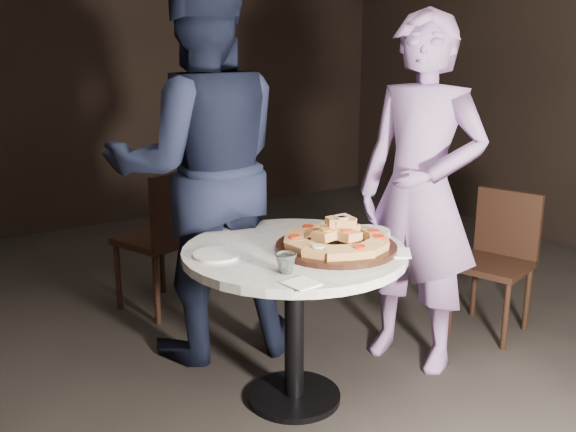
% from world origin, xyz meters
% --- Properties ---
extents(floor, '(7.00, 7.00, 0.00)m').
position_xyz_m(floor, '(0.00, 0.00, 0.00)').
color(floor, black).
rests_on(floor, ground).
extents(table, '(0.97, 0.97, 0.71)m').
position_xyz_m(table, '(-0.09, 0.14, 0.58)').
color(table, black).
rests_on(table, ground).
extents(serving_board, '(0.62, 0.62, 0.02)m').
position_xyz_m(serving_board, '(0.05, 0.03, 0.72)').
color(serving_board, black).
rests_on(serving_board, table).
extents(focaccia_pile, '(0.45, 0.46, 0.12)m').
position_xyz_m(focaccia_pile, '(0.05, 0.03, 0.77)').
color(focaccia_pile, tan).
rests_on(focaccia_pile, serving_board).
extents(plate_left, '(0.24, 0.24, 0.01)m').
position_xyz_m(plate_left, '(-0.40, 0.23, 0.72)').
color(plate_left, white).
rests_on(plate_left, table).
extents(plate_right, '(0.21, 0.21, 0.01)m').
position_xyz_m(plate_right, '(0.33, 0.15, 0.72)').
color(plate_right, white).
rests_on(plate_right, table).
extents(water_glass, '(0.10, 0.10, 0.08)m').
position_xyz_m(water_glass, '(-0.28, -0.09, 0.75)').
color(water_glass, silver).
rests_on(water_glass, table).
extents(napkin_near, '(0.12, 0.12, 0.01)m').
position_xyz_m(napkin_near, '(-0.30, -0.22, 0.72)').
color(napkin_near, white).
rests_on(napkin_near, table).
extents(napkin_far, '(0.18, 0.18, 0.01)m').
position_xyz_m(napkin_far, '(0.22, -0.14, 0.72)').
color(napkin_far, white).
rests_on(napkin_far, table).
extents(chair_far, '(0.52, 0.53, 0.86)m').
position_xyz_m(chair_far, '(-0.16, 1.37, 0.50)').
color(chair_far, black).
rests_on(chair_far, ground).
extents(chair_right, '(0.47, 0.46, 0.77)m').
position_xyz_m(chair_right, '(1.28, 0.17, 0.44)').
color(chair_right, black).
rests_on(chair_right, ground).
extents(diner_navy, '(1.09, 0.95, 1.91)m').
position_xyz_m(diner_navy, '(-0.19, 0.82, 0.95)').
color(diner_navy, black).
rests_on(diner_navy, ground).
extents(diner_teal, '(0.61, 0.73, 1.71)m').
position_xyz_m(diner_teal, '(0.63, 0.15, 0.85)').
color(diner_teal, '#866AA4').
rests_on(diner_teal, ground).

